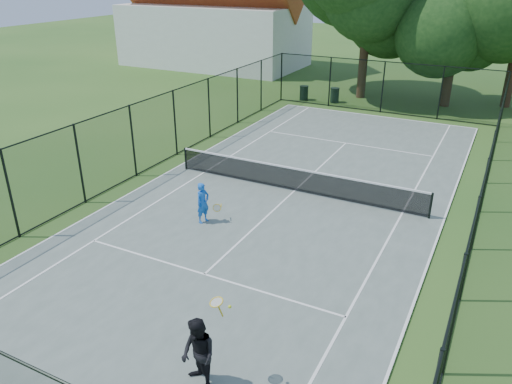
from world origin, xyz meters
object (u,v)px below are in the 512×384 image
at_px(player_blue, 203,203).
at_px(trash_bin_right, 335,95).
at_px(trash_bin_left, 304,93).
at_px(tennis_net, 295,179).
at_px(player_black, 198,355).

bearing_deg(player_blue, trash_bin_right, 94.80).
xyz_separation_m(trash_bin_left, player_blue, (3.47, -17.46, 0.29)).
bearing_deg(tennis_net, player_blue, -114.99).
distance_m(trash_bin_left, player_black, 24.74).
height_order(player_blue, player_black, player_black).
distance_m(trash_bin_left, player_blue, 17.80).
bearing_deg(player_black, trash_bin_right, 102.59).
height_order(trash_bin_left, trash_bin_right, trash_bin_right).
relative_size(trash_bin_left, player_black, 0.45).
xyz_separation_m(player_blue, player_black, (3.85, -6.17, 0.12)).
bearing_deg(trash_bin_left, tennis_net, -69.23).
relative_size(tennis_net, player_black, 4.98).
bearing_deg(trash_bin_left, trash_bin_right, 8.49).
relative_size(player_blue, player_black, 0.69).
relative_size(trash_bin_right, player_black, 0.46).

